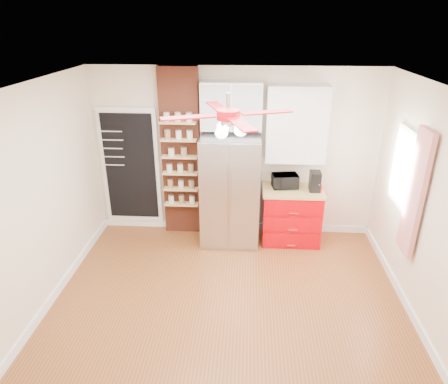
# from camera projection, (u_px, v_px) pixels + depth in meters

# --- Properties ---
(floor) EXTENTS (4.50, 4.50, 0.00)m
(floor) POSITION_uv_depth(u_px,v_px,m) (227.00, 305.00, 5.06)
(floor) COLOR brown
(floor) RESTS_ON ground
(ceiling) EXTENTS (4.50, 4.50, 0.00)m
(ceiling) POSITION_uv_depth(u_px,v_px,m) (228.00, 88.00, 3.97)
(ceiling) COLOR white
(ceiling) RESTS_ON wall_back
(wall_back) EXTENTS (4.50, 0.02, 2.70)m
(wall_back) POSITION_uv_depth(u_px,v_px,m) (235.00, 154.00, 6.34)
(wall_back) COLOR beige
(wall_back) RESTS_ON floor
(wall_front) EXTENTS (4.50, 0.02, 2.70)m
(wall_front) POSITION_uv_depth(u_px,v_px,m) (212.00, 340.00, 2.69)
(wall_front) COLOR beige
(wall_front) RESTS_ON floor
(wall_left) EXTENTS (0.02, 4.00, 2.70)m
(wall_left) POSITION_uv_depth(u_px,v_px,m) (35.00, 204.00, 4.65)
(wall_left) COLOR beige
(wall_left) RESTS_ON floor
(wall_right) EXTENTS (0.02, 4.00, 2.70)m
(wall_right) POSITION_uv_depth(u_px,v_px,m) (432.00, 215.00, 4.39)
(wall_right) COLOR beige
(wall_right) RESTS_ON floor
(chalkboard) EXTENTS (0.95, 0.05, 1.95)m
(chalkboard) POSITION_uv_depth(u_px,v_px,m) (131.00, 167.00, 6.51)
(chalkboard) COLOR white
(chalkboard) RESTS_ON wall_back
(brick_pillar) EXTENTS (0.60, 0.16, 2.70)m
(brick_pillar) POSITION_uv_depth(u_px,v_px,m) (181.00, 154.00, 6.32)
(brick_pillar) COLOR brown
(brick_pillar) RESTS_ON floor
(fridge) EXTENTS (0.90, 0.70, 1.75)m
(fridge) POSITION_uv_depth(u_px,v_px,m) (230.00, 190.00, 6.20)
(fridge) COLOR #A4A4A9
(fridge) RESTS_ON floor
(upper_glass_cabinet) EXTENTS (0.90, 0.35, 0.70)m
(upper_glass_cabinet) POSITION_uv_depth(u_px,v_px,m) (232.00, 106.00, 5.86)
(upper_glass_cabinet) COLOR white
(upper_glass_cabinet) RESTS_ON wall_back
(red_cabinet) EXTENTS (0.94, 0.64, 0.90)m
(red_cabinet) POSITION_uv_depth(u_px,v_px,m) (291.00, 215.00, 6.36)
(red_cabinet) COLOR #C30008
(red_cabinet) RESTS_ON floor
(upper_shelf_unit) EXTENTS (0.90, 0.30, 1.15)m
(upper_shelf_unit) POSITION_uv_depth(u_px,v_px,m) (296.00, 125.00, 5.94)
(upper_shelf_unit) COLOR white
(upper_shelf_unit) RESTS_ON wall_back
(window) EXTENTS (0.04, 0.75, 1.05)m
(window) POSITION_uv_depth(u_px,v_px,m) (405.00, 169.00, 5.13)
(window) COLOR white
(window) RESTS_ON wall_right
(curtain) EXTENTS (0.06, 0.40, 1.55)m
(curtain) POSITION_uv_depth(u_px,v_px,m) (415.00, 194.00, 4.67)
(curtain) COLOR red
(curtain) RESTS_ON wall_right
(ceiling_fan) EXTENTS (1.40, 1.40, 0.44)m
(ceiling_fan) POSITION_uv_depth(u_px,v_px,m) (228.00, 115.00, 4.08)
(ceiling_fan) COLOR silver
(ceiling_fan) RESTS_ON ceiling
(toaster_oven) EXTENTS (0.43, 0.32, 0.22)m
(toaster_oven) POSITION_uv_depth(u_px,v_px,m) (285.00, 181.00, 6.20)
(toaster_oven) COLOR black
(toaster_oven) RESTS_ON red_cabinet
(coffee_maker) EXTENTS (0.16, 0.21, 0.31)m
(coffee_maker) POSITION_uv_depth(u_px,v_px,m) (315.00, 181.00, 6.07)
(coffee_maker) COLOR black
(coffee_maker) RESTS_ON red_cabinet
(canister_left) EXTENTS (0.12, 0.12, 0.13)m
(canister_left) POSITION_uv_depth(u_px,v_px,m) (318.00, 188.00, 6.05)
(canister_left) COLOR #A6090B
(canister_left) RESTS_ON red_cabinet
(canister_right) EXTENTS (0.12, 0.12, 0.15)m
(canister_right) POSITION_uv_depth(u_px,v_px,m) (317.00, 183.00, 6.19)
(canister_right) COLOR #B40A2C
(canister_right) RESTS_ON red_cabinet
(pantry_jar_oats) EXTENTS (0.10, 0.10, 0.12)m
(pantry_jar_oats) POSITION_uv_depth(u_px,v_px,m) (171.00, 152.00, 6.15)
(pantry_jar_oats) COLOR beige
(pantry_jar_oats) RESTS_ON brick_pillar
(pantry_jar_beans) EXTENTS (0.11, 0.11, 0.13)m
(pantry_jar_beans) POSITION_uv_depth(u_px,v_px,m) (184.00, 152.00, 6.15)
(pantry_jar_beans) COLOR olive
(pantry_jar_beans) RESTS_ON brick_pillar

